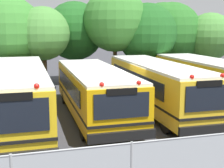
% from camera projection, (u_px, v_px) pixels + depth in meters
% --- Properties ---
extents(ground_plane, '(160.00, 160.00, 0.00)m').
position_uv_depth(ground_plane, '(126.00, 113.00, 16.82)').
color(ground_plane, '#38383D').
extents(school_bus_0, '(2.68, 11.17, 2.78)m').
position_uv_depth(school_bus_0, '(18.00, 93.00, 14.87)').
color(school_bus_0, yellow).
rests_on(school_bus_0, ground_plane).
extents(school_bus_1, '(2.69, 9.83, 2.54)m').
position_uv_depth(school_bus_1, '(94.00, 90.00, 16.16)').
color(school_bus_1, '#EAA80C').
rests_on(school_bus_1, ground_plane).
extents(school_bus_2, '(2.61, 10.40, 2.70)m').
position_uv_depth(school_bus_2, '(157.00, 85.00, 17.19)').
color(school_bus_2, yellow).
rests_on(school_bus_2, ground_plane).
extents(school_bus_3, '(2.65, 11.43, 2.69)m').
position_uv_depth(school_bus_3, '(216.00, 82.00, 18.12)').
color(school_bus_3, yellow).
rests_on(school_bus_3, ground_plane).
extents(tree_1, '(5.12, 5.12, 6.60)m').
position_uv_depth(tree_1, '(5.00, 31.00, 22.11)').
color(tree_1, '#4C3823').
rests_on(tree_1, ground_plane).
extents(tree_2, '(3.70, 3.70, 5.87)m').
position_uv_depth(tree_2, '(42.00, 34.00, 21.98)').
color(tree_2, '#4C3823').
rests_on(tree_2, ground_plane).
extents(tree_3, '(4.62, 4.62, 6.47)m').
position_uv_depth(tree_3, '(73.00, 31.00, 25.22)').
color(tree_3, '#4C3823').
rests_on(tree_3, ground_plane).
extents(tree_4, '(4.74, 4.74, 7.35)m').
position_uv_depth(tree_4, '(114.00, 19.00, 23.72)').
color(tree_4, '#4C3823').
rests_on(tree_4, ground_plane).
extents(tree_5, '(4.58, 4.58, 6.27)m').
position_uv_depth(tree_5, '(148.00, 34.00, 24.37)').
color(tree_5, '#4C3823').
rests_on(tree_5, ground_plane).
extents(tree_6, '(5.24, 5.04, 6.48)m').
position_uv_depth(tree_6, '(168.00, 31.00, 26.19)').
color(tree_6, '#4C3823').
rests_on(tree_6, ground_plane).
extents(tree_7, '(3.80, 3.80, 5.61)m').
position_uv_depth(tree_7, '(209.00, 37.00, 25.70)').
color(tree_7, '#4C3823').
rests_on(tree_7, ground_plane).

